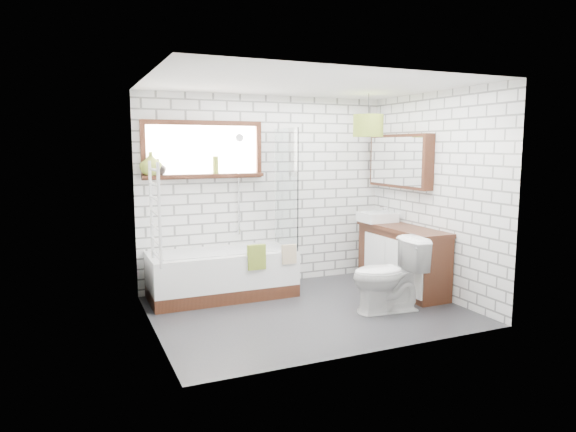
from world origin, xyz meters
name	(u,v)px	position (x,y,z in m)	size (l,w,h in m)	color
floor	(308,311)	(0.00, 0.00, -0.01)	(3.40, 2.60, 0.01)	#26262A
ceiling	(310,84)	(0.00, 0.00, 2.50)	(3.40, 2.60, 0.01)	white
wall_back	(266,191)	(0.00, 1.30, 1.25)	(3.40, 0.01, 2.50)	white
wall_front	(374,215)	(0.00, -1.30, 1.25)	(3.40, 0.01, 2.50)	white
wall_left	(150,208)	(-1.70, 0.00, 1.25)	(0.01, 2.60, 2.50)	white
wall_right	(434,195)	(1.70, 0.00, 1.25)	(0.01, 2.60, 2.50)	white
window	(203,150)	(-0.85, 1.26, 1.80)	(1.52, 0.16, 0.68)	black
towel_radiator	(155,213)	(-1.66, 0.00, 1.20)	(0.06, 0.52, 1.00)	white
mirror_cabinet	(400,161)	(1.62, 0.60, 1.65)	(0.16, 1.20, 0.70)	black
shower_riser	(239,185)	(-0.40, 1.26, 1.35)	(0.02, 0.02, 1.30)	silver
bathtub	(222,274)	(-0.74, 0.91, 0.28)	(1.76, 0.77, 0.57)	white
shower_screen	(286,188)	(0.12, 0.91, 1.32)	(0.02, 0.72, 1.50)	white
towel_green	(256,257)	(-0.43, 0.53, 0.55)	(0.22, 0.06, 0.30)	olive
towel_beige	(289,254)	(-0.01, 0.53, 0.55)	(0.18, 0.05, 0.24)	tan
vanity	(402,259)	(1.47, 0.28, 0.41)	(0.47, 1.45, 0.83)	black
basin	(377,217)	(1.41, 0.78, 0.89)	(0.44, 0.39, 0.13)	white
tap	(387,212)	(1.57, 0.78, 0.95)	(0.03, 0.03, 0.15)	silver
toilet	(388,275)	(0.81, -0.37, 0.42)	(0.82, 0.47, 0.83)	white
vase_olive	(151,165)	(-1.50, 1.23, 1.62)	(0.27, 0.27, 0.28)	olive
vase_dark	(158,169)	(-1.42, 1.23, 1.58)	(0.19, 0.19, 0.19)	black
bottle	(216,167)	(-0.71, 1.23, 1.59)	(0.07, 0.07, 0.22)	olive
pendant	(368,126)	(1.09, 0.55, 2.10)	(0.38, 0.38, 0.28)	olive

